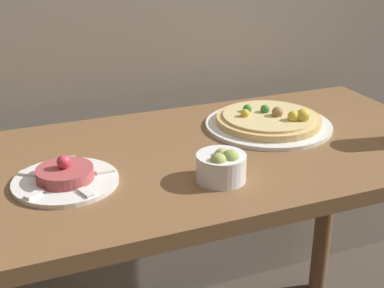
% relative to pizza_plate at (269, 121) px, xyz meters
% --- Properties ---
extents(dining_table, '(1.38, 0.62, 0.75)m').
position_rel_pizza_plate_xyz_m(dining_table, '(-0.29, -0.08, -0.13)').
color(dining_table, brown).
rests_on(dining_table, ground_plane).
extents(pizza_plate, '(0.33, 0.33, 0.06)m').
position_rel_pizza_plate_xyz_m(pizza_plate, '(0.00, 0.00, 0.00)').
color(pizza_plate, white).
rests_on(pizza_plate, dining_table).
extents(tartare_plate, '(0.22, 0.22, 0.06)m').
position_rel_pizza_plate_xyz_m(tartare_plate, '(-0.55, -0.13, -0.00)').
color(tartare_plate, white).
rests_on(tartare_plate, dining_table).
extents(small_bowl, '(0.10, 0.10, 0.07)m').
position_rel_pizza_plate_xyz_m(small_bowl, '(-0.25, -0.23, 0.02)').
color(small_bowl, white).
rests_on(small_bowl, dining_table).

